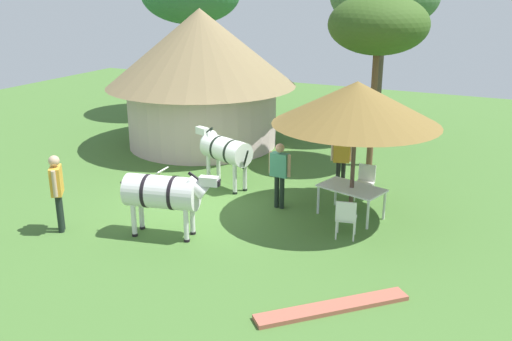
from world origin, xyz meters
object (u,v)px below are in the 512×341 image
striped_lounge_chair (151,182)px  zebra_by_umbrella (225,150)px  patio_chair_east_end (346,217)px  guest_beside_umbrella (280,170)px  patio_dining_table (352,190)px  guest_behind_table (341,156)px  thatched_hut (201,71)px  patio_chair_near_lawn (366,180)px  standing_watcher (57,186)px  zebra_nearest_camera (164,193)px  shade_umbrella (357,103)px  acacia_tree_left_background (378,25)px

striped_lounge_chair → zebra_by_umbrella: size_ratio=0.40×
patio_chair_east_end → guest_beside_umbrella: 2.30m
patio_dining_table → guest_beside_umbrella: (-1.76, -0.24, 0.34)m
guest_behind_table → striped_lounge_chair: bearing=9.8°
thatched_hut → patio_dining_table: thatched_hut is taller
patio_chair_near_lawn → guest_behind_table: (-0.78, 0.38, 0.42)m
standing_watcher → zebra_by_umbrella: bearing=118.2°
patio_dining_table → patio_chair_near_lawn: 1.29m
patio_chair_east_end → zebra_nearest_camera: bearing=-168.4°
patio_chair_near_lawn → striped_lounge_chair: bearing=19.7°
guest_beside_umbrella → standing_watcher: standing_watcher is taller
thatched_hut → patio_chair_near_lawn: thatched_hut is taller
thatched_hut → shade_umbrella: bearing=-31.6°
patio_chair_east_end → acacia_tree_left_background: acacia_tree_left_background is taller
shade_umbrella → striped_lounge_chair: (-5.33, -0.63, -2.50)m
striped_lounge_chair → zebra_by_umbrella: 2.14m
shade_umbrella → patio_chair_east_end: 2.58m
zebra_by_umbrella → zebra_nearest_camera: bearing=-153.5°
thatched_hut → patio_dining_table: size_ratio=3.80×
patio_dining_table → zebra_by_umbrella: size_ratio=0.82×
patio_chair_near_lawn → patio_dining_table: bearing=90.0°
standing_watcher → zebra_nearest_camera: standing_watcher is taller
standing_watcher → acacia_tree_left_background: acacia_tree_left_background is taller
patio_chair_east_end → standing_watcher: (-5.89, -2.38, 0.55)m
thatched_hut → patio_chair_east_end: 8.74m
shade_umbrella → zebra_by_umbrella: shade_umbrella is taller
patio_chair_east_end → striped_lounge_chair: patio_chair_east_end is taller
striped_lounge_chair → acacia_tree_left_background: acacia_tree_left_background is taller
acacia_tree_left_background → striped_lounge_chair: bearing=-134.6°
guest_behind_table → zebra_nearest_camera: 5.16m
patio_chair_east_end → standing_watcher: size_ratio=0.51×
patio_chair_east_end → zebra_nearest_camera: (-3.62, -1.56, 0.48)m
patio_dining_table → patio_chair_near_lawn: bearing=90.0°
patio_chair_near_lawn → guest_behind_table: size_ratio=0.57×
guest_behind_table → zebra_by_umbrella: (-2.91, -1.14, 0.10)m
striped_lounge_chair → patio_dining_table: bearing=-86.2°
shade_umbrella → patio_chair_east_end: bearing=-78.4°
standing_watcher → zebra_by_umbrella: (1.93, 4.15, -0.03)m
striped_lounge_chair → zebra_nearest_camera: 3.02m
patio_chair_near_lawn → zebra_nearest_camera: (-3.37, -4.09, 0.48)m
patio_chair_near_lawn → zebra_nearest_camera: bearing=50.5°
thatched_hut → zebra_by_umbrella: bearing=-51.3°
shade_umbrella → zebra_nearest_camera: bearing=-140.2°
shade_umbrella → standing_watcher: 6.91m
patio_chair_east_end → patio_chair_near_lawn: bearing=84.2°
thatched_hut → striped_lounge_chair: (1.13, -4.60, -2.27)m
thatched_hut → guest_behind_table: bearing=-22.2°
standing_watcher → zebra_nearest_camera: size_ratio=0.79×
thatched_hut → zebra_nearest_camera: size_ratio=2.81×
acacia_tree_left_background → guest_behind_table: bearing=-93.3°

